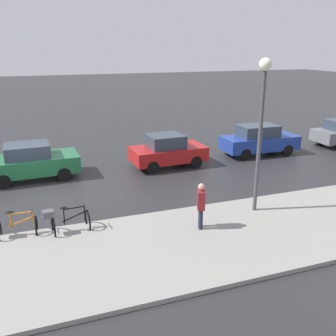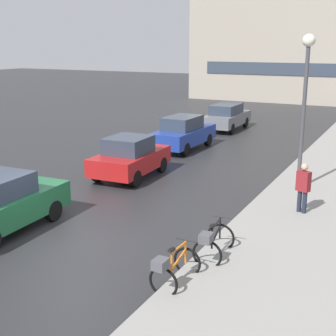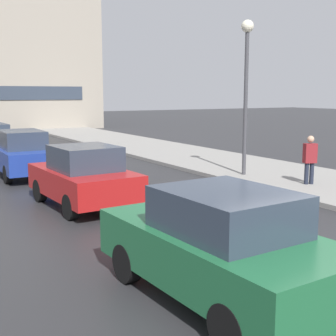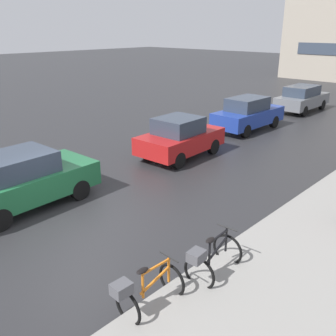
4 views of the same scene
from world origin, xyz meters
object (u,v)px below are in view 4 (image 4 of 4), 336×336
(car_red, at_px, (180,137))
(car_blue, at_px, (248,114))
(bicycle_second, at_px, (210,258))
(car_green, at_px, (24,180))
(bicycle_nearest, at_px, (144,290))
(car_grey, at_px, (302,98))

(car_red, height_order, car_blue, car_blue)
(bicycle_second, relative_size, car_green, 0.35)
(bicycle_nearest, height_order, car_grey, car_grey)
(bicycle_nearest, bearing_deg, car_red, 127.68)
(car_green, xyz_separation_m, car_red, (0.32, 6.60, -0.02))
(car_blue, bearing_deg, car_red, -86.67)
(car_blue, xyz_separation_m, car_grey, (-0.04, 6.39, -0.02))
(car_grey, bearing_deg, bicycle_nearest, -72.82)
(bicycle_second, distance_m, car_red, 8.14)
(bicycle_nearest, relative_size, car_grey, 0.33)
(bicycle_second, distance_m, car_green, 6.28)
(bicycle_nearest, xyz_separation_m, bicycle_second, (0.27, 1.65, 0.01))
(car_green, bearing_deg, car_red, 87.26)
(car_blue, bearing_deg, car_grey, 90.32)
(car_red, xyz_separation_m, car_blue, (-0.33, 5.67, 0.03))
(bicycle_second, bearing_deg, car_red, 136.33)
(bicycle_nearest, distance_m, car_blue, 14.23)
(car_green, relative_size, car_red, 1.10)
(bicycle_second, bearing_deg, car_green, -170.98)
(bicycle_nearest, bearing_deg, bicycle_second, 80.61)
(bicycle_second, xyz_separation_m, car_red, (-5.88, 5.62, 0.31))
(bicycle_nearest, bearing_deg, car_green, 173.61)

